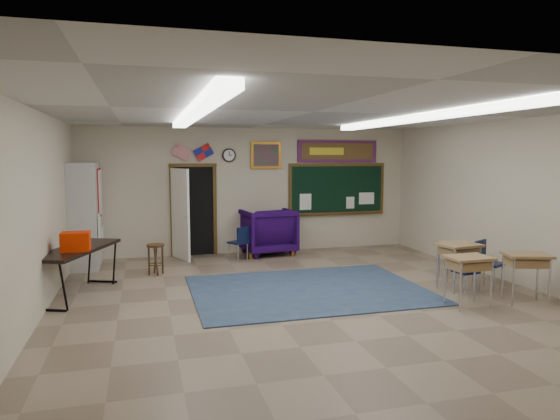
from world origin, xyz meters
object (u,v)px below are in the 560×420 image
object	(u,v)px
student_desk_front_right	(456,259)
wooden_stool	(156,259)
folding_table	(78,270)
wingback_armchair	(267,231)
student_desk_front_left	(459,264)

from	to	relation	value
student_desk_front_right	wooden_stool	bearing A→B (deg)	169.50
student_desk_front_right	wooden_stool	xyz separation A→B (m)	(-5.46, 1.95, -0.09)
folding_table	wooden_stool	world-z (taller)	folding_table
wingback_armchair	student_desk_front_right	size ratio (longest dim) A/B	1.66
student_desk_front_right	student_desk_front_left	bearing A→B (deg)	-112.95
wingback_armchair	folding_table	world-z (taller)	folding_table
student_desk_front_right	wooden_stool	world-z (taller)	student_desk_front_right
wingback_armchair	folding_table	xyz separation A→B (m)	(-3.92, -2.66, -0.10)
folding_table	wooden_stool	size ratio (longest dim) A/B	3.43
wooden_stool	wingback_armchair	bearing A→B (deg)	28.72
wingback_armchair	folding_table	distance (m)	4.73
wingback_armchair	student_desk_front_left	world-z (taller)	wingback_armchair
student_desk_front_left	student_desk_front_right	world-z (taller)	student_desk_front_left
wingback_armchair	student_desk_front_left	bearing A→B (deg)	115.39
student_desk_front_right	folding_table	world-z (taller)	folding_table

